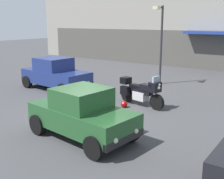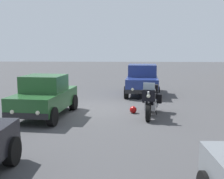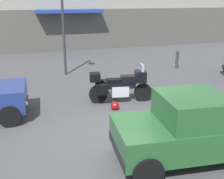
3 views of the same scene
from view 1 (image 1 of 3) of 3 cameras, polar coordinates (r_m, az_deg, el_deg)
The scene contains 6 objects.
ground_plane at distance 10.73m, azimuth -4.66°, elevation -5.26°, with size 80.00×80.00×0.00m, color #424244.
motorcycle at distance 11.85m, azimuth 5.83°, elevation -0.32°, with size 2.25×0.96×1.36m.
helmet at distance 11.64m, azimuth 2.47°, elevation -2.98°, with size 0.28×0.28×0.28m, color #990C0C.
car_hatchback_near at distance 14.93m, azimuth -11.39°, elevation 3.13°, with size 3.96×2.03×1.64m.
car_compact_side at distance 8.53m, azimuth -6.06°, elevation -4.87°, with size 3.59×2.02×1.56m.
streetlamp_curbside at distance 15.78m, azimuth 9.73°, elevation 10.48°, with size 0.28×0.94×4.29m.
Camera 1 is at (6.60, -7.71, 3.47)m, focal length 45.19 mm.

